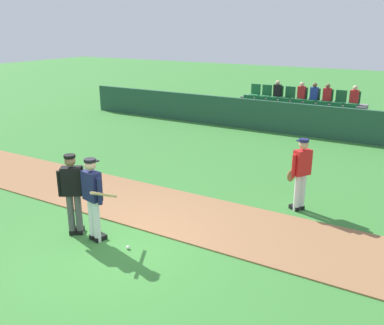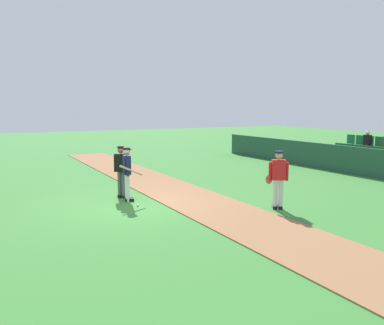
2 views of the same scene
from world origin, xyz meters
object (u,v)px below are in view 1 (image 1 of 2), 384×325
batter_navy_jersey (93,197)px  umpire_home_plate (73,190)px  runner_red_jersey (301,172)px  baseball (128,247)px

batter_navy_jersey → umpire_home_plate: 0.56m
runner_red_jersey → baseball: bearing=-123.1°
umpire_home_plate → baseball: size_ratio=23.78×
batter_navy_jersey → umpire_home_plate: same height
baseball → umpire_home_plate: bearing=-178.6°
umpire_home_plate → runner_red_jersey: (3.68, 3.59, -0.04)m
umpire_home_plate → baseball: 1.67m
runner_red_jersey → baseball: size_ratio=23.78×
runner_red_jersey → baseball: 4.34m
runner_red_jersey → baseball: (-2.32, -3.56, -0.93)m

